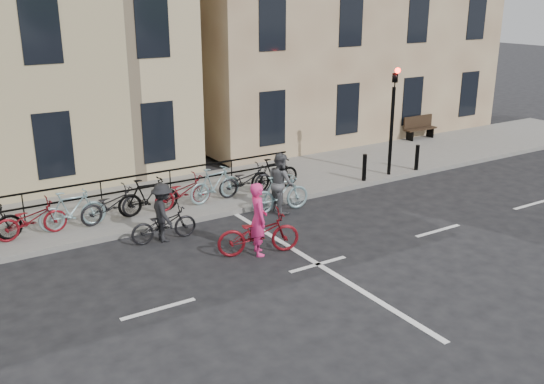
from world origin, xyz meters
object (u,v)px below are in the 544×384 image
bench (419,126)px  cyclist_grey (281,188)px  traffic_light (393,108)px  cyclist_pink (258,230)px  cyclist_dark (163,218)px

bench → cyclist_grey: (-9.76, -4.18, 0.04)m
traffic_light → bench: bearing=35.2°
bench → cyclist_pink: (-11.86, -6.44, -0.04)m
traffic_light → bench: size_ratio=2.44×
cyclist_pink → traffic_light: bearing=-50.1°
traffic_light → cyclist_pink: traffic_light is taller
cyclist_grey → cyclist_pink: bearing=142.6°
traffic_light → cyclist_grey: size_ratio=2.09×
cyclist_pink → cyclist_grey: (2.10, 2.26, 0.08)m
bench → cyclist_pink: bearing=-151.5°
cyclist_dark → traffic_light: bearing=-80.5°
cyclist_grey → cyclist_dark: 3.75m
cyclist_grey → bench: bearing=-61.3°
cyclist_pink → cyclist_dark: 2.59m
bench → cyclist_dark: size_ratio=0.91×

